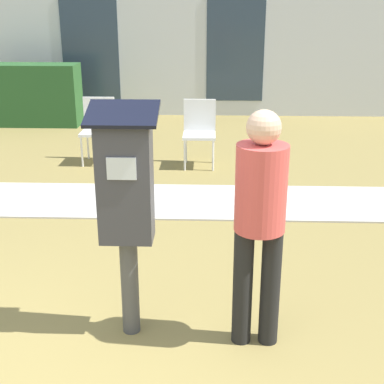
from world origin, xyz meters
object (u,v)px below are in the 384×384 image
object	(u,v)px
parking_meter	(126,194)
outdoor_chair_middle	(199,127)
person_standing	(260,214)
outdoor_chair_left	(98,125)

from	to	relation	value
parking_meter	outdoor_chair_middle	xyz separation A→B (m)	(0.38, 4.01, -0.49)
person_standing	outdoor_chair_middle	distance (m)	4.15
outdoor_chair_middle	person_standing	bearing A→B (deg)	-93.32
parking_meter	outdoor_chair_middle	size ratio (longest dim) A/B	1.77
outdoor_chair_left	outdoor_chair_middle	distance (m)	1.43
outdoor_chair_left	parking_meter	bearing A→B (deg)	-78.76
outdoor_chair_left	outdoor_chair_middle	size ratio (longest dim) A/B	1.00
outdoor_chair_middle	parking_meter	bearing A→B (deg)	-105.24
parking_meter	outdoor_chair_left	bearing A→B (deg)	104.14
parking_meter	outdoor_chair_left	xyz separation A→B (m)	(-1.04, 4.13, -0.49)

